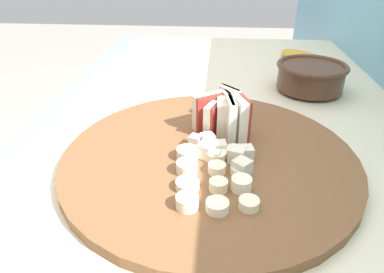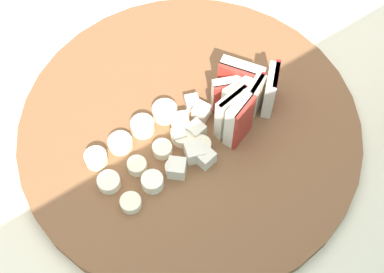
{
  "view_description": "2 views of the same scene",
  "coord_description": "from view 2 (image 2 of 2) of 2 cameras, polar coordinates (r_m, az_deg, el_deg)",
  "views": [
    {
      "loc": [
        0.49,
        -0.02,
        1.16
      ],
      "look_at": [
        0.08,
        -0.05,
        0.93
      ],
      "focal_mm": 31.88,
      "sensor_mm": 36.0,
      "label": 1
    },
    {
      "loc": [
        0.27,
        0.25,
        1.47
      ],
      "look_at": [
        0.11,
        0.01,
        0.95
      ],
      "focal_mm": 51.5,
      "sensor_mm": 36.0,
      "label": 2
    }
  ],
  "objects": [
    {
      "name": "apple_wedge_fan",
      "position": [
        0.64,
        5.31,
        3.92
      ],
      "size": [
        0.1,
        0.09,
        0.07
      ],
      "color": "#B22D23",
      "rests_on": "cutting_board"
    },
    {
      "name": "banana_slice_rows",
      "position": [
        0.63,
        -4.56,
        -1.48
      ],
      "size": [
        0.13,
        0.1,
        0.02
      ],
      "color": "beige",
      "rests_on": "cutting_board"
    },
    {
      "name": "tiled_countertop",
      "position": [
        1.08,
        4.52,
        -10.36
      ],
      "size": [
        1.26,
        0.66,
        0.9
      ],
      "color": "beige",
      "rests_on": "ground"
    },
    {
      "name": "apple_dice_pile",
      "position": [
        0.63,
        -0.15,
        -0.14
      ],
      "size": [
        0.09,
        0.09,
        0.02
      ],
      "color": "beige",
      "rests_on": "cutting_board"
    },
    {
      "name": "cutting_board",
      "position": [
        0.66,
        -0.25,
        0.77
      ],
      "size": [
        0.41,
        0.41,
        0.02
      ],
      "primitive_type": "cylinder",
      "color": "brown",
      "rests_on": "tiled_countertop"
    }
  ]
}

